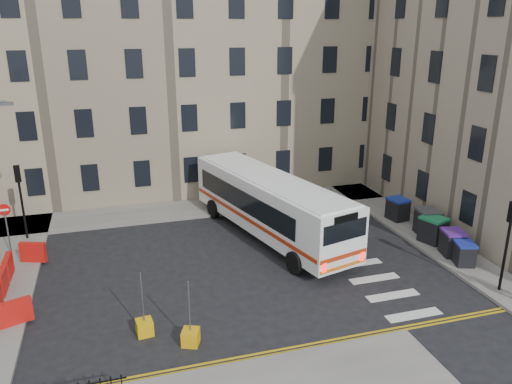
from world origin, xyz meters
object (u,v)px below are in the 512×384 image
wheelie_bin_d (427,222)px  wheelie_bin_c (433,230)px  bollard_yellow (145,327)px  wheelie_bin_b (452,243)px  wheelie_bin_e (398,209)px  bollard_chevron (191,337)px  wheelie_bin_a (464,253)px  bus (270,203)px

wheelie_bin_d → wheelie_bin_c: bearing=-99.9°
bollard_yellow → wheelie_bin_b: bearing=8.7°
wheelie_bin_e → bollard_chevron: 16.27m
wheelie_bin_a → wheelie_bin_e: (0.14, 6.14, 0.09)m
bollard_chevron → wheelie_bin_e: bearing=31.6°
wheelie_bin_d → bus: bearing=171.5°
wheelie_bin_b → bollard_chevron: bearing=-152.7°
wheelie_bin_c → wheelie_bin_e: (-0.01, 3.41, -0.05)m
bus → bollard_chevron: 10.59m
bus → wheelie_bin_a: bus is taller
wheelie_bin_b → wheelie_bin_c: 1.65m
wheelie_bin_b → wheelie_bin_e: same height
bus → wheelie_bin_b: (7.99, -5.19, -1.14)m
wheelie_bin_b → bollard_chevron: wheelie_bin_b is taller
wheelie_bin_d → bollard_chevron: size_ratio=2.44×
bollard_yellow → bus: bearing=45.4°
wheelie_bin_b → wheelie_bin_c: wheelie_bin_c is taller
wheelie_bin_a → wheelie_bin_b: bearing=100.3°
wheelie_bin_d → bollard_chevron: 15.43m
bus → wheelie_bin_c: 8.82m
wheelie_bin_e → bollard_yellow: bearing=-163.1°
bollard_yellow → wheelie_bin_a: bearing=4.8°
wheelie_bin_c → bollard_yellow: (-15.43, -4.00, -0.55)m
wheelie_bin_a → wheelie_bin_c: wheelie_bin_c is taller
wheelie_bin_b → wheelie_bin_c: (0.01, 1.65, 0.05)m
wheelie_bin_b → bollard_yellow: (-15.42, -2.35, -0.50)m
bus → wheelie_bin_c: bus is taller
bus → bollard_yellow: size_ratio=21.03×
wheelie_bin_c → bollard_chevron: wheelie_bin_c is taller
wheelie_bin_e → wheelie_bin_b: bearing=-98.7°
bus → wheelie_bin_b: bus is taller
wheelie_bin_e → bollard_yellow: size_ratio=2.18×
wheelie_bin_b → wheelie_bin_d: 2.62m
wheelie_bin_b → bollard_yellow: 15.60m
wheelie_bin_c → wheelie_bin_d: size_ratio=1.05×
wheelie_bin_c → bollard_yellow: 15.95m
bus → wheelie_bin_d: size_ratio=8.62×
bus → wheelie_bin_d: bearing=-32.1°
bus → bollard_chevron: bus is taller
wheelie_bin_c → bollard_chevron: 14.78m
wheelie_bin_d → bollard_yellow: size_ratio=2.44×
bollard_chevron → wheelie_bin_b: bearing=14.1°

